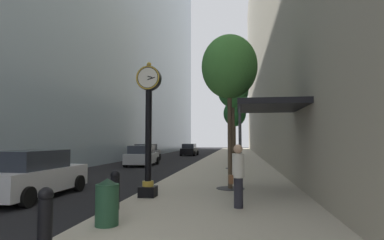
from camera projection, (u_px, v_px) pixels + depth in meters
ground_plane at (201, 161)px, 29.86m from camera, size 110.00×110.00×0.00m
sidewalk_right at (233, 159)px, 32.38m from camera, size 6.01×80.00×0.14m
building_block_right at (304, 9)px, 32.27m from camera, size 9.00×80.00×31.42m
street_clock at (148, 122)px, 10.57m from camera, size 0.84×0.55×4.62m
bollard_nearest at (45, 216)px, 5.48m from camera, size 0.27×0.27×1.08m
bollard_second at (115, 189)px, 8.57m from camera, size 0.27×0.27×1.08m
street_tree_near at (229, 68)px, 12.45m from camera, size 2.25×2.25×6.16m
street_tree_mid_near at (233, 91)px, 20.96m from camera, size 2.09×2.09×6.49m
street_tree_mid_far at (235, 114)px, 29.38m from camera, size 2.13×2.13×5.66m
trash_bin at (107, 201)px, 6.95m from camera, size 0.53×0.53×1.05m
pedestrian_walking at (238, 174)px, 8.76m from camera, size 0.49×0.40×1.79m
storefront_awning at (268, 108)px, 11.71m from camera, size 2.40×3.60×3.30m
car_white_near at (34, 175)px, 10.98m from camera, size 1.96×4.47×1.69m
car_black_mid at (189, 150)px, 40.61m from camera, size 2.00×4.12×1.55m
car_grey_far at (146, 153)px, 29.86m from camera, size 2.16×4.08×1.66m
car_silver_trailing at (142, 156)px, 24.63m from camera, size 2.18×4.20×1.61m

